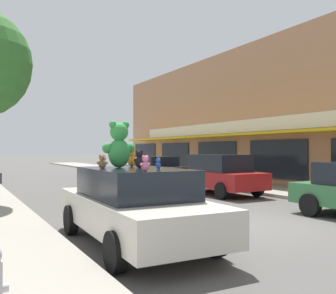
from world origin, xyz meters
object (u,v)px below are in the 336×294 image
teddy_bear_black (139,159)px  parked_car_far_center (219,174)px  parked_car_far_right (155,169)px  plush_art_car (134,204)px  teddy_bear_brown (102,162)px  teddy_bear_giant (119,145)px  teddy_bear_white (104,162)px  teddy_bear_orange (132,158)px  teddy_bear_blue (158,164)px  teddy_bear_pink (145,164)px

teddy_bear_black → parked_car_far_center: teddy_bear_black is taller
parked_car_far_right → plush_art_car: bearing=-118.9°
teddy_bear_brown → parked_car_far_right: teddy_bear_brown is taller
teddy_bear_giant → parked_car_far_center: 8.68m
teddy_bear_white → teddy_bear_brown: 0.23m
teddy_bear_orange → teddy_bear_white: bearing=78.9°
teddy_bear_orange → parked_car_far_center: teddy_bear_orange is taller
plush_art_car → teddy_bear_white: (-0.47, 0.48, 0.83)m
plush_art_car → parked_car_far_right: size_ratio=1.06×
teddy_bear_brown → parked_car_far_right: (7.13, 11.55, -0.84)m
plush_art_car → parked_car_far_right: bearing=62.8°
plush_art_car → teddy_bear_black: 0.92m
teddy_bear_orange → teddy_bear_brown: bearing=85.0°
teddy_bear_white → parked_car_far_center: bearing=-94.6°
teddy_bear_blue → teddy_bear_giant: bearing=-103.0°
teddy_bear_brown → parked_car_far_center: bearing=-149.4°
teddy_bear_orange → teddy_bear_blue: (-0.05, -1.39, -0.08)m
teddy_bear_brown → teddy_bear_black: bearing=158.8°
plush_art_car → parked_car_far_right: parked_car_far_right is taller
teddy_bear_orange → parked_car_far_center: bearing=-90.9°
teddy_bear_pink → teddy_bear_black: (0.43, 1.16, 0.05)m
teddy_bear_white → teddy_bear_pink: size_ratio=0.86×
teddy_bear_pink → teddy_bear_brown: teddy_bear_pink is taller
plush_art_car → teddy_bear_blue: (0.29, -0.47, 0.82)m
plush_art_car → parked_car_far_center: size_ratio=1.13×
teddy_bear_brown → parked_car_far_right: bearing=-129.2°
teddy_bear_giant → teddy_bear_white: size_ratio=3.99×
teddy_bear_orange → parked_car_far_right: (6.20, 10.92, -0.89)m
teddy_bear_giant → parked_car_far_right: bearing=-117.8°
teddy_bear_black → parked_car_far_center: 8.65m
teddy_bear_black → parked_car_far_center: size_ratio=0.09×
teddy_bear_white → teddy_bear_black: teddy_bear_black is taller
plush_art_car → teddy_bear_blue: 0.99m
plush_art_car → teddy_bear_black: teddy_bear_black is taller
teddy_bear_pink → parked_car_far_right: teddy_bear_pink is taller
plush_art_car → teddy_bear_giant: size_ratio=4.93×
teddy_bear_pink → parked_car_far_right: 14.61m
plush_art_car → teddy_bear_black: size_ratio=12.57×
teddy_bear_white → teddy_bear_orange: size_ratio=0.64×
teddy_bear_giant → teddy_bear_brown: bearing=24.5°
teddy_bear_white → teddy_bear_orange: bearing=-103.8°
parked_car_far_center → teddy_bear_brown: bearing=-141.9°
teddy_bear_white → plush_art_car: bearing=-177.8°
teddy_bear_brown → teddy_bear_white: bearing=-127.4°
teddy_bear_white → teddy_bear_blue: (0.76, -0.95, -0.01)m
teddy_bear_orange → teddy_bear_giant: bearing=93.8°
teddy_bear_giant → teddy_bear_pink: teddy_bear_giant is taller
teddy_bear_orange → teddy_bear_black: (-0.19, -0.82, 0.00)m
plush_art_car → teddy_bear_brown: size_ratio=17.24×
teddy_bear_pink → teddy_bear_blue: 0.82m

